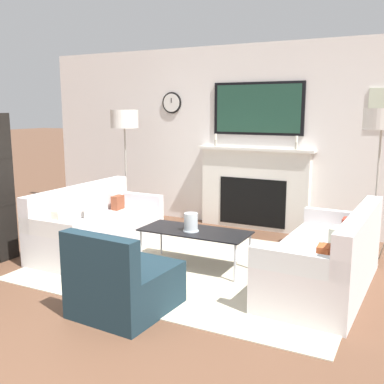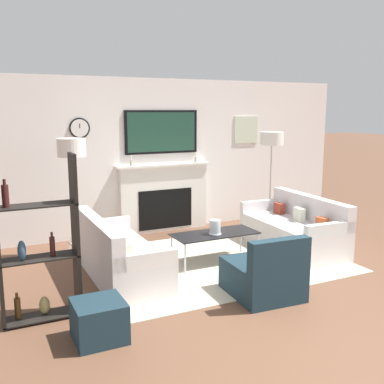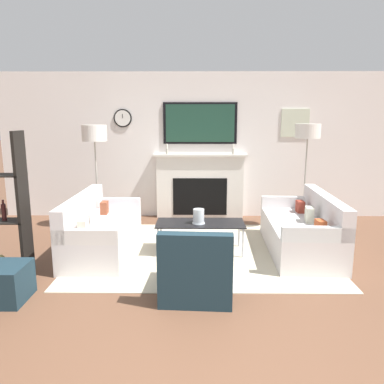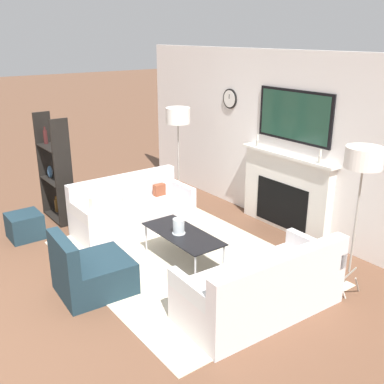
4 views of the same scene
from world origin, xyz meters
name	(u,v)px [view 2 (image 2 of 4)]	position (x,y,z in m)	size (l,w,h in m)	color
ground_plane	(335,336)	(0.00, 0.00, 0.00)	(60.00, 60.00, 0.00)	brown
fireplace_wall	(162,163)	(0.00, 4.41, 1.23)	(7.51, 0.28, 2.70)	white
area_rug	(215,261)	(0.00, 2.41, 0.01)	(3.46, 2.64, 0.01)	beige
couch_left	(118,257)	(-1.43, 2.41, 0.28)	(0.78, 1.85, 0.81)	silver
couch_right	(294,231)	(1.43, 2.41, 0.29)	(0.91, 1.86, 0.82)	silver
armchair	(264,276)	(-0.07, 1.09, 0.25)	(0.79, 0.87, 0.77)	#1A2E38
coffee_table	(215,235)	(-0.02, 2.38, 0.41)	(1.23, 0.53, 0.43)	black
hurricane_candle	(215,228)	(-0.04, 2.33, 0.52)	(0.18, 0.18, 0.21)	silver
floor_lamp_left	(72,149)	(-1.75, 3.52, 1.60)	(0.40, 0.40, 1.76)	#9E998E
floor_lamp_right	(272,140)	(1.75, 3.52, 1.63)	(0.41, 0.41, 1.78)	#9E998E
shelf_unit	(37,247)	(-2.50, 1.62, 0.78)	(0.80, 0.28, 1.73)	black
ottoman	(99,321)	(-2.07, 0.93, 0.19)	(0.47, 0.47, 0.38)	#1A2E38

